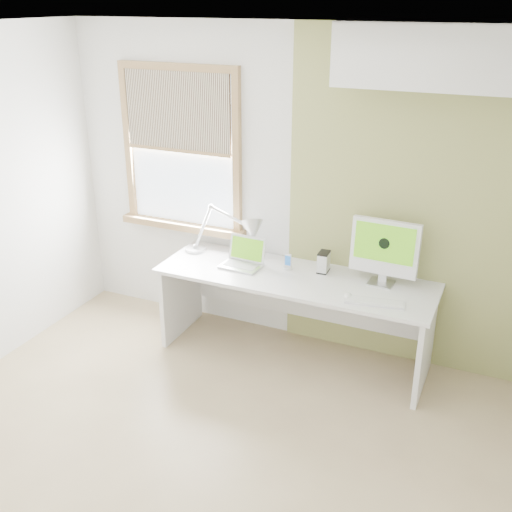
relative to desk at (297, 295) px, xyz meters
The scene contains 12 objects.
room 1.64m from the desk, 97.39° to the right, with size 4.04×3.54×2.64m.
accent_wall 1.16m from the desk, 20.09° to the left, with size 2.00×0.02×2.60m, color #9B9A54.
soffit 2.13m from the desk, ahead, with size 1.60×0.40×0.42m, color white.
window 1.58m from the desk, 167.13° to the left, with size 1.20×0.14×1.42m.
desk is the anchor object (origin of this frame).
desk_lamp 0.70m from the desk, 167.98° to the left, with size 0.78×0.31×0.43m.
laptop 0.53m from the desk, behind, with size 0.33×0.27×0.23m.
phone_dock 0.26m from the desk, 155.97° to the left, with size 0.07×0.07×0.13m.
external_drive 0.35m from the desk, 34.00° to the left, with size 0.09×0.13×0.17m.
imac 0.81m from the desk, ahead, with size 0.52×0.18×0.51m.
keyboard 0.76m from the desk, 20.67° to the right, with size 0.44×0.19×0.02m.
mouse 0.58m from the desk, 26.75° to the right, with size 0.06×0.09×0.03m, color white.
Camera 1 is at (1.69, -2.73, 2.76)m, focal length 43.07 mm.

